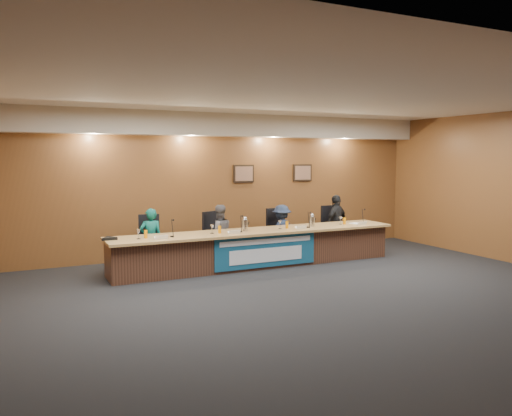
# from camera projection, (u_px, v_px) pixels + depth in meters

# --- Properties ---
(floor) EXTENTS (10.00, 10.00, 0.00)m
(floor) POSITION_uv_depth(u_px,v_px,m) (321.00, 294.00, 8.15)
(floor) COLOR black
(floor) RESTS_ON ground
(ceiling) EXTENTS (10.00, 8.00, 0.04)m
(ceiling) POSITION_uv_depth(u_px,v_px,m) (324.00, 96.00, 7.83)
(ceiling) COLOR silver
(ceiling) RESTS_ON wall_back
(wall_back) EXTENTS (10.00, 0.04, 3.20)m
(wall_back) POSITION_uv_depth(u_px,v_px,m) (227.00, 185.00, 11.58)
(wall_back) COLOR brown
(wall_back) RESTS_ON floor
(soffit) EXTENTS (10.00, 0.50, 0.50)m
(soffit) POSITION_uv_depth(u_px,v_px,m) (231.00, 125.00, 11.22)
(soffit) COLOR beige
(soffit) RESTS_ON wall_back
(dais_body) EXTENTS (6.00, 0.80, 0.70)m
(dais_body) POSITION_uv_depth(u_px,v_px,m) (257.00, 249.00, 10.27)
(dais_body) COLOR #46291C
(dais_body) RESTS_ON floor
(dais_top) EXTENTS (6.10, 0.95, 0.05)m
(dais_top) POSITION_uv_depth(u_px,v_px,m) (258.00, 231.00, 10.19)
(dais_top) COLOR #A57C47
(dais_top) RESTS_ON dais_body
(banner) EXTENTS (2.20, 0.02, 0.65)m
(banner) POSITION_uv_depth(u_px,v_px,m) (266.00, 251.00, 9.90)
(banner) COLOR navy
(banner) RESTS_ON dais_body
(banner_text_upper) EXTENTS (2.00, 0.01, 0.10)m
(banner_text_upper) POSITION_uv_depth(u_px,v_px,m) (267.00, 241.00, 9.87)
(banner_text_upper) COLOR silver
(banner_text_upper) RESTS_ON banner
(banner_text_lower) EXTENTS (1.60, 0.01, 0.28)m
(banner_text_lower) POSITION_uv_depth(u_px,v_px,m) (267.00, 255.00, 9.89)
(banner_text_lower) COLOR silver
(banner_text_lower) RESTS_ON banner
(wall_photo_left) EXTENTS (0.52, 0.04, 0.42)m
(wall_photo_left) POSITION_uv_depth(u_px,v_px,m) (244.00, 174.00, 11.70)
(wall_photo_left) COLOR black
(wall_photo_left) RESTS_ON wall_back
(wall_photo_right) EXTENTS (0.52, 0.04, 0.42)m
(wall_photo_right) POSITION_uv_depth(u_px,v_px,m) (302.00, 173.00, 12.39)
(wall_photo_right) COLOR black
(wall_photo_right) RESTS_ON wall_back
(panelist_a) EXTENTS (0.48, 0.34, 1.23)m
(panelist_a) POSITION_uv_depth(u_px,v_px,m) (151.00, 239.00, 9.92)
(panelist_a) COLOR #0B5147
(panelist_a) RESTS_ON floor
(panelist_b) EXTENTS (0.63, 0.50, 1.24)m
(panelist_b) POSITION_uv_depth(u_px,v_px,m) (219.00, 234.00, 10.55)
(panelist_b) COLOR #545258
(panelist_b) RESTS_ON floor
(panelist_c) EXTENTS (0.82, 0.55, 1.18)m
(panelist_c) POSITION_uv_depth(u_px,v_px,m) (282.00, 231.00, 11.20)
(panelist_c) COLOR #19243C
(panelist_c) RESTS_ON floor
(panelist_d) EXTENTS (0.86, 0.61, 1.35)m
(panelist_d) POSITION_uv_depth(u_px,v_px,m) (336.00, 223.00, 11.82)
(panelist_d) COLOR black
(panelist_d) RESTS_ON floor
(office_chair_a) EXTENTS (0.56, 0.56, 0.08)m
(office_chair_a) POSITION_uv_depth(u_px,v_px,m) (150.00, 245.00, 10.03)
(office_chair_a) COLOR black
(office_chair_a) RESTS_ON floor
(office_chair_b) EXTENTS (0.63, 0.63, 0.08)m
(office_chair_b) POSITION_uv_depth(u_px,v_px,m) (217.00, 240.00, 10.65)
(office_chair_b) COLOR black
(office_chair_b) RESTS_ON floor
(office_chair_c) EXTENTS (0.52, 0.52, 0.08)m
(office_chair_c) POSITION_uv_depth(u_px,v_px,m) (279.00, 235.00, 11.30)
(office_chair_c) COLOR black
(office_chair_c) RESTS_ON floor
(office_chair_d) EXTENTS (0.53, 0.53, 0.08)m
(office_chair_d) POSITION_uv_depth(u_px,v_px,m) (334.00, 231.00, 11.93)
(office_chair_d) COLOR black
(office_chair_d) RESTS_ON floor
(nameplate_a) EXTENTS (0.24, 0.08, 0.10)m
(nameplate_a) POSITION_uv_depth(u_px,v_px,m) (162.00, 237.00, 9.05)
(nameplate_a) COLOR white
(nameplate_a) RESTS_ON dais_top
(microphone_a) EXTENTS (0.07, 0.07, 0.02)m
(microphone_a) POSITION_uv_depth(u_px,v_px,m) (172.00, 236.00, 9.32)
(microphone_a) COLOR black
(microphone_a) RESTS_ON dais_top
(juice_glass_a) EXTENTS (0.06, 0.06, 0.15)m
(juice_glass_a) POSITION_uv_depth(u_px,v_px,m) (146.00, 234.00, 9.17)
(juice_glass_a) COLOR orange
(juice_glass_a) RESTS_ON dais_top
(water_glass_a) EXTENTS (0.08, 0.08, 0.18)m
(water_glass_a) POSITION_uv_depth(u_px,v_px,m) (138.00, 234.00, 9.07)
(water_glass_a) COLOR silver
(water_glass_a) RESTS_ON dais_top
(nameplate_b) EXTENTS (0.24, 0.08, 0.10)m
(nameplate_b) POSITION_uv_depth(u_px,v_px,m) (235.00, 232.00, 9.69)
(nameplate_b) COLOR white
(nameplate_b) RESTS_ON dais_top
(microphone_b) EXTENTS (0.07, 0.07, 0.02)m
(microphone_b) POSITION_uv_depth(u_px,v_px,m) (240.00, 231.00, 9.94)
(microphone_b) COLOR black
(microphone_b) RESTS_ON dais_top
(juice_glass_b) EXTENTS (0.06, 0.06, 0.15)m
(juice_glass_b) POSITION_uv_depth(u_px,v_px,m) (220.00, 230.00, 9.76)
(juice_glass_b) COLOR orange
(juice_glass_b) RESTS_ON dais_top
(water_glass_b) EXTENTS (0.08, 0.08, 0.18)m
(water_glass_b) POSITION_uv_depth(u_px,v_px,m) (212.00, 229.00, 9.72)
(water_glass_b) COLOR silver
(water_glass_b) RESTS_ON dais_top
(nameplate_c) EXTENTS (0.24, 0.08, 0.10)m
(nameplate_c) POSITION_uv_depth(u_px,v_px,m) (302.00, 227.00, 10.34)
(nameplate_c) COLOR white
(nameplate_c) RESTS_ON dais_top
(microphone_c) EXTENTS (0.07, 0.07, 0.02)m
(microphone_c) POSITION_uv_depth(u_px,v_px,m) (308.00, 227.00, 10.54)
(microphone_c) COLOR black
(microphone_c) RESTS_ON dais_top
(juice_glass_c) EXTENTS (0.06, 0.06, 0.15)m
(juice_glass_c) POSITION_uv_depth(u_px,v_px,m) (287.00, 225.00, 10.44)
(juice_glass_c) COLOR orange
(juice_glass_c) RESTS_ON dais_top
(water_glass_c) EXTENTS (0.08, 0.08, 0.18)m
(water_glass_c) POSITION_uv_depth(u_px,v_px,m) (280.00, 225.00, 10.35)
(water_glass_c) COLOR silver
(water_glass_c) RESTS_ON dais_top
(nameplate_d) EXTENTS (0.24, 0.08, 0.10)m
(nameplate_d) POSITION_uv_depth(u_px,v_px,m) (362.00, 223.00, 10.95)
(nameplate_d) COLOR white
(nameplate_d) RESTS_ON dais_top
(microphone_d) EXTENTS (0.07, 0.07, 0.02)m
(microphone_d) POSITION_uv_depth(u_px,v_px,m) (362.00, 223.00, 11.19)
(microphone_d) COLOR black
(microphone_d) RESTS_ON dais_top
(juice_glass_d) EXTENTS (0.06, 0.06, 0.15)m
(juice_glass_d) POSITION_uv_depth(u_px,v_px,m) (345.00, 221.00, 11.07)
(juice_glass_d) COLOR orange
(juice_glass_d) RESTS_ON dais_top
(water_glass_d) EXTENTS (0.08, 0.08, 0.18)m
(water_glass_d) POSITION_uv_depth(u_px,v_px,m) (340.00, 221.00, 11.02)
(water_glass_d) COLOR silver
(water_glass_d) RESTS_ON dais_top
(carafe_mid) EXTENTS (0.11, 0.11, 0.24)m
(carafe_mid) POSITION_uv_depth(u_px,v_px,m) (245.00, 225.00, 10.06)
(carafe_mid) COLOR silver
(carafe_mid) RESTS_ON dais_top
(carafe_right) EXTENTS (0.11, 0.11, 0.22)m
(carafe_right) POSITION_uv_depth(u_px,v_px,m) (312.00, 221.00, 10.73)
(carafe_right) COLOR silver
(carafe_right) RESTS_ON dais_top
(speakerphone) EXTENTS (0.32, 0.32, 0.05)m
(speakerphone) POSITION_uv_depth(u_px,v_px,m) (109.00, 238.00, 9.00)
(speakerphone) COLOR black
(speakerphone) RESTS_ON dais_top
(paper_stack) EXTENTS (0.26, 0.33, 0.01)m
(paper_stack) POSITION_uv_depth(u_px,v_px,m) (357.00, 224.00, 11.18)
(paper_stack) COLOR white
(paper_stack) RESTS_ON dais_top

